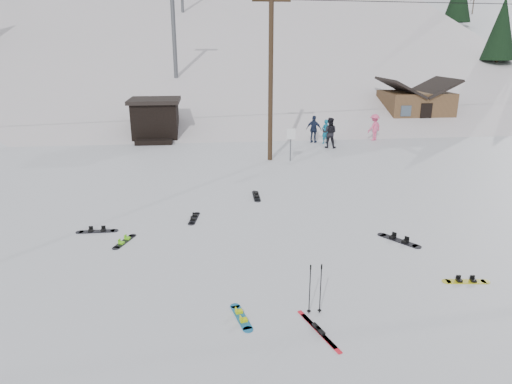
{
  "coord_description": "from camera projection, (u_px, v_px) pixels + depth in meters",
  "views": [
    {
      "loc": [
        -1.51,
        -11.01,
        6.25
      ],
      "look_at": [
        0.1,
        3.87,
        1.4
      ],
      "focal_mm": 32.0,
      "sensor_mm": 36.0,
      "label": 1
    }
  ],
  "objects": [
    {
      "name": "board_scatter_c",
      "position": [
        124.0,
        241.0,
        15.14
      ],
      "size": [
        0.63,
        1.23,
        0.09
      ],
      "rotation": [
        0.0,
        0.0,
        1.2
      ],
      "color": "black",
      "rests_on": "ground"
    },
    {
      "name": "ski_poles",
      "position": [
        315.0,
        289.0,
        10.94
      ],
      "size": [
        0.36,
        0.1,
        1.31
      ],
      "color": "black",
      "rests_on": "ground"
    },
    {
      "name": "lift_tower_near",
      "position": [
        173.0,
        24.0,
        38.03
      ],
      "size": [
        2.2,
        0.36,
        8.0
      ],
      "color": "#595B60",
      "rests_on": "ski_slope"
    },
    {
      "name": "cabin",
      "position": [
        415.0,
        107.0,
        36.27
      ],
      "size": [
        5.39,
        4.4,
        3.77
      ],
      "color": "brown",
      "rests_on": "ground"
    },
    {
      "name": "lift_hut",
      "position": [
        156.0,
        119.0,
        31.36
      ],
      "size": [
        3.4,
        4.1,
        2.75
      ],
      "color": "black",
      "rests_on": "ground"
    },
    {
      "name": "utility_pole",
      "position": [
        271.0,
        75.0,
        24.49
      ],
      "size": [
        2.0,
        0.26,
        9.0
      ],
      "color": "#3A2819",
      "rests_on": "ground"
    },
    {
      "name": "board_scatter_e",
      "position": [
        466.0,
        281.0,
        12.59
      ],
      "size": [
        1.31,
        0.37,
        0.09
      ],
      "rotation": [
        0.0,
        0.0,
        -0.12
      ],
      "color": "gold",
      "rests_on": "ground"
    },
    {
      "name": "hero_snowboard",
      "position": [
        241.0,
        317.0,
        10.94
      ],
      "size": [
        0.47,
        1.26,
        0.09
      ],
      "rotation": [
        0.0,
        0.0,
        1.8
      ],
      "color": "#186BA1",
      "rests_on": "ground"
    },
    {
      "name": "skier_dark",
      "position": [
        330.0,
        133.0,
        28.68
      ],
      "size": [
        1.13,
        1.01,
        1.91
      ],
      "primitive_type": "imported",
      "rotation": [
        0.0,
        0.0,
        2.77
      ],
      "color": "black",
      "rests_on": "ground"
    },
    {
      "name": "board_scatter_a",
      "position": [
        97.0,
        231.0,
        15.97
      ],
      "size": [
        1.46,
        0.28,
        0.1
      ],
      "rotation": [
        0.0,
        0.0,
        0.0
      ],
      "color": "black",
      "rests_on": "ground"
    },
    {
      "name": "board_scatter_d",
      "position": [
        399.0,
        240.0,
        15.22
      ],
      "size": [
        1.07,
        1.36,
        0.11
      ],
      "rotation": [
        0.0,
        0.0,
        -0.94
      ],
      "color": "black",
      "rests_on": "ground"
    },
    {
      "name": "ridge_right",
      "position": [
        478.0,
        167.0,
        67.07
      ],
      "size": [
        45.66,
        93.98,
        54.59
      ],
      "primitive_type": "cube",
      "rotation": [
        0.21,
        -0.05,
        -0.12
      ],
      "color": "silver",
      "rests_on": "ground"
    },
    {
      "name": "board_scatter_f",
      "position": [
        256.0,
        196.0,
        19.66
      ],
      "size": [
        0.31,
        1.52,
        0.11
      ],
      "rotation": [
        0.0,
        0.0,
        1.55
      ],
      "color": "black",
      "rests_on": "ground"
    },
    {
      "name": "ski_slope",
      "position": [
        219.0,
        172.0,
        68.21
      ],
      "size": [
        60.0,
        85.24,
        65.97
      ],
      "primitive_type": "cube",
      "rotation": [
        0.31,
        0.0,
        0.0
      ],
      "color": "silver",
      "rests_on": "ground"
    },
    {
      "name": "skier_navy",
      "position": [
        314.0,
        129.0,
        30.2
      ],
      "size": [
        1.12,
        0.94,
        1.8
      ],
      "primitive_type": "imported",
      "rotation": [
        0.0,
        0.0,
        2.57
      ],
      "color": "#18213C",
      "rests_on": "ground"
    },
    {
      "name": "treeline_crest",
      "position": [
        213.0,
        76.0,
        93.82
      ],
      "size": [
        50.0,
        6.0,
        10.0
      ],
      "primitive_type": null,
      "color": "black",
      "rests_on": "ski_slope"
    },
    {
      "name": "hero_skis",
      "position": [
        318.0,
        330.0,
        10.43
      ],
      "size": [
        0.65,
        1.72,
        0.09
      ],
      "rotation": [
        0.0,
        0.0,
        0.32
      ],
      "color": "red",
      "rests_on": "ground"
    },
    {
      "name": "ground",
      "position": [
        267.0,
        284.0,
        12.49
      ],
      "size": [
        200.0,
        200.0,
        0.0
      ],
      "primitive_type": "plane",
      "color": "silver",
      "rests_on": "ground"
    },
    {
      "name": "skier_pink",
      "position": [
        374.0,
        127.0,
        30.99
      ],
      "size": [
        1.32,
        1.17,
        1.78
      ],
      "primitive_type": "imported",
      "rotation": [
        0.0,
        0.0,
        3.7
      ],
      "color": "#F65788",
      "rests_on": "ground"
    },
    {
      "name": "skier_teal",
      "position": [
        325.0,
        132.0,
        29.99
      ],
      "size": [
        0.69,
        0.61,
        1.59
      ],
      "primitive_type": "imported",
      "rotation": [
        0.0,
        0.0,
        3.65
      ],
      "color": "#0D6284",
      "rests_on": "ground"
    },
    {
      "name": "trail_sign",
      "position": [
        291.0,
        139.0,
        25.26
      ],
      "size": [
        0.5,
        0.09,
        1.85
      ],
      "color": "#595B60",
      "rests_on": "ground"
    },
    {
      "name": "board_scatter_b",
      "position": [
        194.0,
        218.0,
        17.15
      ],
      "size": [
        0.43,
        1.33,
        0.09
      ],
      "rotation": [
        0.0,
        0.0,
        1.4
      ],
      "color": "black",
      "rests_on": "ground"
    }
  ]
}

